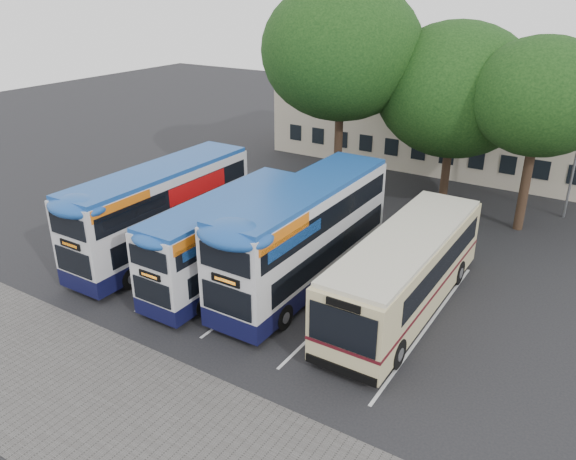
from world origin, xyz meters
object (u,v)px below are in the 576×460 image
Objects in this scene: tree_left at (342,51)px; bus_dd_right at (305,231)px; tree_mid at (455,90)px; bus_single at (407,267)px; tree_right at (541,97)px; bus_dd_left at (163,207)px; bus_dd_mid at (228,235)px.

tree_left is 1.16× the size of bus_dd_right.
tree_mid reaches higher than bus_single.
tree_left is 1.15× the size of bus_single.
tree_right is 0.91× the size of bus_single.
bus_dd_left is at bearing -173.17° from bus_single.
tree_mid is at bearing 70.83° from bus_dd_mid.
tree_mid is at bearing 81.39° from bus_dd_right.
bus_dd_right is 4.61m from bus_single.
bus_dd_right is at bearing -175.85° from bus_single.
bus_dd_right is (-6.78, -11.45, -4.62)m from tree_right.
tree_mid reaches higher than tree_right.
tree_left is at bearing 129.70° from bus_single.
tree_mid reaches higher than bus_dd_mid.
tree_right is 17.04m from bus_dd_mid.
bus_single is at bearing -101.34° from tree_right.
tree_mid is 1.13× the size of bus_dd_mid.
bus_dd_left reaches higher than bus_single.
tree_left is 13.78m from bus_dd_left.
bus_single is (2.56, -12.83, -4.93)m from tree_mid.
bus_single is at bearing 13.41° from bus_dd_mid.
tree_mid reaches higher than bus_dd_right.
bus_dd_right is at bearing -98.61° from tree_mid.
bus_dd_left is (-3.34, -11.74, -6.39)m from tree_left.
bus_single is at bearing -50.30° from tree_left.
bus_dd_left is (-14.14, -12.55, -4.72)m from tree_right.
bus_single is (7.66, 1.83, -0.27)m from bus_dd_mid.
bus_single is (-2.23, -11.12, -5.27)m from tree_right.
bus_dd_left is 1.13× the size of bus_dd_mid.
tree_left is 6.81m from tree_mid.
tree_mid is 1.00× the size of bus_dd_left.
bus_single is at bearing 4.15° from bus_dd_right.
tree_mid is 13.98m from bus_single.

